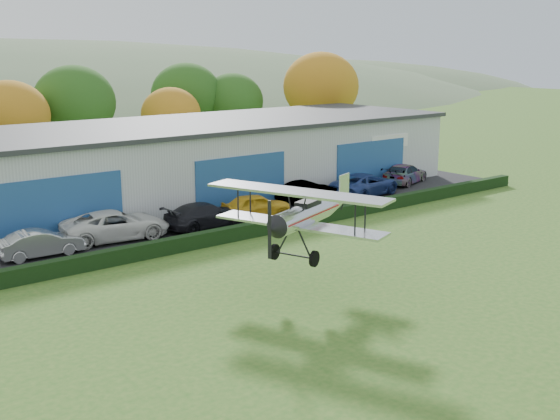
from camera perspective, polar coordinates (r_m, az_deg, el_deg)
ground at (r=26.83m, az=15.62°, el=-10.05°), size 300.00×300.00×0.00m
apron at (r=43.46m, az=-4.62°, el=-0.57°), size 48.00×9.00×0.05m
hedge at (r=39.57m, az=-0.77°, el=-1.35°), size 46.00×0.60×0.80m
hangar at (r=49.78m, az=-7.21°, el=4.24°), size 40.60×12.60×5.30m
tree_belt at (r=58.96m, az=-17.24°, el=8.04°), size 75.70×13.22×10.12m
car_1 at (r=36.96m, az=-19.29°, el=-2.62°), size 4.29×1.67×1.39m
car_2 at (r=39.00m, az=-13.51°, el=-1.23°), size 6.23×3.48×1.65m
car_3 at (r=40.80m, az=-6.28°, el=-0.41°), size 5.25×2.37×1.49m
car_4 at (r=42.89m, az=-1.97°, el=0.36°), size 4.73×2.66×1.52m
car_5 at (r=47.13m, az=2.40°, el=1.52°), size 4.72×2.18×1.50m
car_6 at (r=49.61m, az=7.06°, el=2.12°), size 6.35×3.82×1.65m
car_7 at (r=54.79m, az=10.33°, el=3.00°), size 5.66×3.78×1.52m
biplane at (r=29.41m, az=2.43°, el=-0.09°), size 7.21×8.11×3.07m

